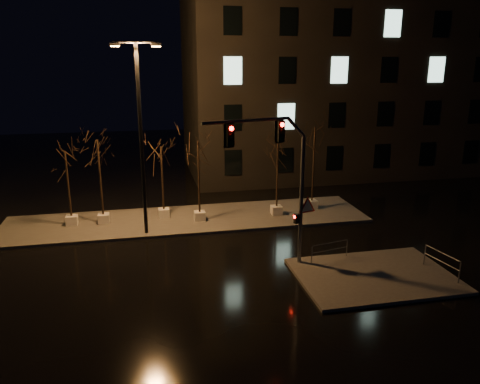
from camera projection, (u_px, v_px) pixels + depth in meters
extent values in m
plane|color=black|center=(201.00, 260.00, 23.14)|extent=(90.00, 90.00, 0.00)
cube|color=#4B4843|center=(188.00, 220.00, 28.76)|extent=(22.00, 5.00, 0.15)
cube|color=#4B4843|center=(374.00, 276.00, 21.32)|extent=(7.00, 5.00, 0.15)
cube|color=black|center=(332.00, 84.00, 40.80)|extent=(25.00, 12.00, 15.00)
cube|color=silver|center=(72.00, 220.00, 27.62)|extent=(0.65, 0.65, 0.55)
cylinder|color=black|center=(68.00, 185.00, 27.03)|extent=(0.11, 0.11, 3.77)
cube|color=silver|center=(104.00, 218.00, 27.90)|extent=(0.65, 0.65, 0.55)
cylinder|color=black|center=(100.00, 178.00, 27.22)|extent=(0.11, 0.11, 4.46)
cube|color=silver|center=(164.00, 213.00, 28.90)|extent=(0.65, 0.65, 0.55)
cylinder|color=black|center=(162.00, 178.00, 28.29)|extent=(0.11, 0.11, 3.88)
cube|color=silver|center=(200.00, 216.00, 28.36)|extent=(0.65, 0.65, 0.55)
cylinder|color=black|center=(199.00, 177.00, 27.70)|extent=(0.11, 0.11, 4.31)
cube|color=silver|center=(276.00, 210.00, 29.45)|extent=(0.65, 0.65, 0.55)
cylinder|color=black|center=(277.00, 175.00, 28.82)|extent=(0.11, 0.11, 4.03)
cube|color=silver|center=(312.00, 204.00, 30.61)|extent=(0.65, 0.65, 0.55)
cylinder|color=black|center=(314.00, 164.00, 29.88)|extent=(0.11, 0.11, 4.81)
cylinder|color=#5B5E62|center=(301.00, 201.00, 21.76)|extent=(0.18, 0.18, 6.12)
cylinder|color=#5B5E62|center=(247.00, 121.00, 19.41)|extent=(3.97, 1.21, 0.14)
cube|color=black|center=(281.00, 131.00, 20.30)|extent=(0.35, 0.30, 0.92)
cube|color=black|center=(230.00, 135.00, 19.23)|extent=(0.35, 0.30, 0.92)
cube|color=black|center=(297.00, 219.00, 21.89)|extent=(0.26, 0.24, 0.46)
cone|color=red|center=(307.00, 207.00, 21.94)|extent=(1.03, 0.31, 1.06)
sphere|color=#FF0C07|center=(304.00, 123.00, 20.76)|extent=(0.18, 0.18, 0.18)
cylinder|color=black|center=(141.00, 143.00, 25.00)|extent=(0.21, 0.21, 10.25)
cylinder|color=black|center=(135.00, 42.00, 23.59)|extent=(2.26, 0.13, 0.10)
cube|color=#FF9832|center=(115.00, 45.00, 23.42)|extent=(0.52, 0.29, 0.21)
cube|color=#FF9832|center=(156.00, 46.00, 23.85)|extent=(0.52, 0.29, 0.21)
cylinder|color=#5B5E62|center=(312.00, 255.00, 22.33)|extent=(0.05, 0.05, 0.83)
cylinder|color=#5B5E62|center=(347.00, 248.00, 23.13)|extent=(0.05, 0.05, 0.83)
cylinder|color=#5B5E62|center=(330.00, 243.00, 22.60)|extent=(1.99, 0.46, 0.04)
cylinder|color=#5B5E62|center=(330.00, 250.00, 22.70)|extent=(1.99, 0.46, 0.04)
cylinder|color=#5B5E62|center=(459.00, 273.00, 20.32)|extent=(0.05, 0.05, 0.94)
cylinder|color=#5B5E62|center=(425.00, 255.00, 22.19)|extent=(0.05, 0.05, 0.94)
cylinder|color=#5B5E62|center=(443.00, 253.00, 21.11)|extent=(0.39, 2.07, 0.04)
cylinder|color=#5B5E62|center=(442.00, 262.00, 21.23)|extent=(0.39, 2.07, 0.04)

